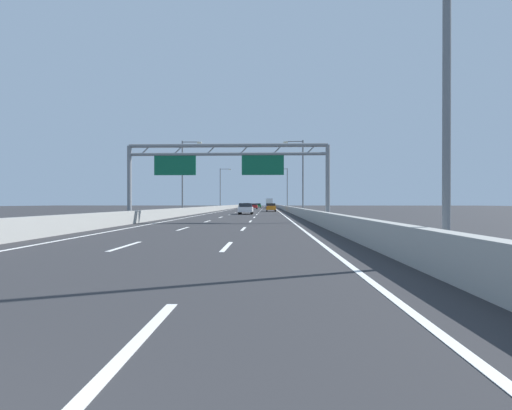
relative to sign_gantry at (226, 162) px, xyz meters
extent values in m
plane|color=#2D2D30|center=(0.17, 70.33, -4.82)|extent=(260.00, 260.00, 0.00)
cube|color=white|center=(-1.63, -17.17, -4.81)|extent=(0.16, 3.00, 0.01)
cube|color=white|center=(-1.63, -8.17, -4.81)|extent=(0.16, 3.00, 0.01)
cube|color=white|center=(-1.63, 0.83, -4.81)|extent=(0.16, 3.00, 0.01)
cube|color=white|center=(-1.63, 9.83, -4.81)|extent=(0.16, 3.00, 0.01)
cube|color=white|center=(-1.63, 18.83, -4.81)|extent=(0.16, 3.00, 0.01)
cube|color=white|center=(-1.63, 27.83, -4.81)|extent=(0.16, 3.00, 0.01)
cube|color=white|center=(-1.63, 36.83, -4.81)|extent=(0.16, 3.00, 0.01)
cube|color=white|center=(-1.63, 45.83, -4.81)|extent=(0.16, 3.00, 0.01)
cube|color=white|center=(-1.63, 54.83, -4.81)|extent=(0.16, 3.00, 0.01)
cube|color=white|center=(-1.63, 63.83, -4.81)|extent=(0.16, 3.00, 0.01)
cube|color=white|center=(-1.63, 72.83, -4.81)|extent=(0.16, 3.00, 0.01)
cube|color=white|center=(-1.63, 81.83, -4.81)|extent=(0.16, 3.00, 0.01)
cube|color=white|center=(-1.63, 90.83, -4.81)|extent=(0.16, 3.00, 0.01)
cube|color=white|center=(-1.63, 99.83, -4.81)|extent=(0.16, 3.00, 0.01)
cube|color=white|center=(-1.63, 108.83, -4.81)|extent=(0.16, 3.00, 0.01)
cube|color=white|center=(-1.63, 117.83, -4.81)|extent=(0.16, 3.00, 0.01)
cube|color=white|center=(-1.63, 126.83, -4.81)|extent=(0.16, 3.00, 0.01)
cube|color=white|center=(1.97, -26.17, -4.81)|extent=(0.16, 3.00, 0.01)
cube|color=white|center=(1.97, -17.17, -4.81)|extent=(0.16, 3.00, 0.01)
cube|color=white|center=(1.97, -8.17, -4.81)|extent=(0.16, 3.00, 0.01)
cube|color=white|center=(1.97, 0.83, -4.81)|extent=(0.16, 3.00, 0.01)
cube|color=white|center=(1.97, 9.83, -4.81)|extent=(0.16, 3.00, 0.01)
cube|color=white|center=(1.97, 18.83, -4.81)|extent=(0.16, 3.00, 0.01)
cube|color=white|center=(1.97, 27.83, -4.81)|extent=(0.16, 3.00, 0.01)
cube|color=white|center=(1.97, 36.83, -4.81)|extent=(0.16, 3.00, 0.01)
cube|color=white|center=(1.97, 45.83, -4.81)|extent=(0.16, 3.00, 0.01)
cube|color=white|center=(1.97, 54.83, -4.81)|extent=(0.16, 3.00, 0.01)
cube|color=white|center=(1.97, 63.83, -4.81)|extent=(0.16, 3.00, 0.01)
cube|color=white|center=(1.97, 72.83, -4.81)|extent=(0.16, 3.00, 0.01)
cube|color=white|center=(1.97, 81.83, -4.81)|extent=(0.16, 3.00, 0.01)
cube|color=white|center=(1.97, 90.83, -4.81)|extent=(0.16, 3.00, 0.01)
cube|color=white|center=(1.97, 99.83, -4.81)|extent=(0.16, 3.00, 0.01)
cube|color=white|center=(1.97, 108.83, -4.81)|extent=(0.16, 3.00, 0.01)
cube|color=white|center=(1.97, 117.83, -4.81)|extent=(0.16, 3.00, 0.01)
cube|color=white|center=(1.97, 126.83, -4.81)|extent=(0.16, 3.00, 0.01)
cube|color=white|center=(-5.08, 58.33, -4.81)|extent=(0.16, 176.00, 0.01)
cube|color=white|center=(5.42, 58.33, -4.81)|extent=(0.16, 176.00, 0.01)
cube|color=#9E9E99|center=(-6.73, 80.33, -4.35)|extent=(0.45, 220.00, 0.95)
cube|color=#9E9E99|center=(7.07, 80.33, -4.35)|extent=(0.45, 220.00, 0.95)
cylinder|color=gray|center=(-7.89, 0.00, -1.72)|extent=(0.36, 0.36, 6.20)
cylinder|color=gray|center=(8.23, 0.00, -1.72)|extent=(0.36, 0.36, 6.20)
cylinder|color=gray|center=(0.17, 0.00, 1.38)|extent=(16.12, 0.32, 0.32)
cylinder|color=gray|center=(0.17, 0.00, 0.68)|extent=(16.12, 0.26, 0.26)
cylinder|color=gray|center=(-6.55, 0.00, 1.03)|extent=(0.74, 0.10, 0.74)
cylinder|color=gray|center=(-3.86, 0.00, 1.03)|extent=(0.74, 0.10, 0.74)
cylinder|color=gray|center=(-1.18, 0.00, 1.03)|extent=(0.74, 0.10, 0.74)
cylinder|color=gray|center=(1.51, 0.00, 1.03)|extent=(0.74, 0.10, 0.74)
cylinder|color=gray|center=(4.20, 0.00, 1.03)|extent=(0.74, 0.10, 0.74)
cylinder|color=gray|center=(6.89, 0.00, 1.03)|extent=(0.74, 0.10, 0.74)
cube|color=#0F5B3D|center=(-4.13, 0.00, -0.22)|extent=(3.40, 0.12, 1.60)
cube|color=#0F5B3D|center=(3.01, 0.00, -0.22)|extent=(3.40, 0.12, 1.60)
cylinder|color=slate|center=(7.87, -20.77, -0.07)|extent=(0.20, 0.20, 9.50)
cylinder|color=slate|center=(-7.53, 17.44, -0.07)|extent=(0.20, 0.20, 9.50)
cylinder|color=slate|center=(-6.43, 17.44, 4.53)|extent=(2.20, 0.12, 0.12)
cube|color=#F2EAC6|center=(-5.33, 17.44, 4.43)|extent=(0.56, 0.28, 0.20)
cylinder|color=slate|center=(7.87, 17.44, -0.07)|extent=(0.20, 0.20, 9.50)
cylinder|color=slate|center=(6.77, 17.44, 4.53)|extent=(2.20, 0.12, 0.12)
cube|color=#F2EAC6|center=(5.67, 17.44, 4.43)|extent=(0.56, 0.28, 0.20)
cylinder|color=slate|center=(-7.53, 55.65, -0.07)|extent=(0.20, 0.20, 9.50)
cylinder|color=slate|center=(-6.43, 55.65, 4.53)|extent=(2.20, 0.12, 0.12)
cube|color=#F2EAC6|center=(-5.33, 55.65, 4.43)|extent=(0.56, 0.28, 0.20)
cylinder|color=slate|center=(7.87, 55.65, -0.07)|extent=(0.20, 0.20, 9.50)
cylinder|color=slate|center=(6.77, 55.65, 4.53)|extent=(2.20, 0.12, 0.12)
cube|color=#F2EAC6|center=(5.67, 55.65, 4.43)|extent=(0.56, 0.28, 0.20)
cube|color=red|center=(-0.08, 64.16, -4.17)|extent=(1.71, 4.58, 0.67)
cube|color=black|center=(-0.08, 64.29, -3.62)|extent=(1.51, 1.97, 0.43)
cylinder|color=black|center=(-0.82, 65.90, -4.50)|extent=(0.22, 0.64, 0.64)
cylinder|color=black|center=(0.67, 65.90, -4.50)|extent=(0.22, 0.64, 0.64)
cylinder|color=black|center=(-0.82, 62.42, -4.50)|extent=(0.22, 0.64, 0.64)
cylinder|color=black|center=(0.67, 62.42, -4.50)|extent=(0.22, 0.64, 0.64)
cube|color=#2347AD|center=(3.79, 73.35, -4.19)|extent=(1.89, 4.26, 0.63)
cube|color=black|center=(3.79, 72.94, -3.62)|extent=(1.66, 1.79, 0.50)
cylinder|color=black|center=(2.95, 74.93, -4.50)|extent=(0.22, 0.64, 0.64)
cylinder|color=black|center=(4.62, 74.93, -4.50)|extent=(0.22, 0.64, 0.64)
cylinder|color=black|center=(2.95, 71.77, -4.50)|extent=(0.22, 0.64, 0.64)
cylinder|color=black|center=(4.62, 71.77, -4.50)|extent=(0.22, 0.64, 0.64)
cube|color=orange|center=(4.00, 37.20, -4.15)|extent=(1.70, 4.41, 0.70)
cube|color=black|center=(4.00, 36.97, -3.57)|extent=(1.50, 2.09, 0.45)
cylinder|color=black|center=(3.25, 38.86, -4.50)|extent=(0.22, 0.64, 0.64)
cylinder|color=black|center=(4.74, 38.86, -4.50)|extent=(0.22, 0.64, 0.64)
cylinder|color=black|center=(3.25, 35.55, -4.50)|extent=(0.22, 0.64, 0.64)
cylinder|color=black|center=(4.74, 35.55, -4.50)|extent=(0.22, 0.64, 0.64)
cube|color=#A8ADB2|center=(-3.34, 68.61, -4.18)|extent=(1.81, 4.18, 0.63)
cube|color=black|center=(-3.34, 68.18, -3.62)|extent=(1.60, 1.83, 0.49)
cylinder|color=black|center=(-4.14, 70.16, -4.50)|extent=(0.22, 0.64, 0.64)
cylinder|color=black|center=(-2.55, 70.16, -4.50)|extent=(0.22, 0.64, 0.64)
cylinder|color=black|center=(-4.14, 67.07, -4.50)|extent=(0.22, 0.64, 0.64)
cylinder|color=black|center=(-2.55, 67.07, -4.50)|extent=(0.22, 0.64, 0.64)
cube|color=silver|center=(0.41, 21.06, -4.16)|extent=(1.86, 4.54, 0.67)
cube|color=black|center=(0.41, 20.84, -3.57)|extent=(1.63, 1.90, 0.52)
cylinder|color=black|center=(-0.41, 22.78, -4.50)|extent=(0.22, 0.64, 0.64)
cylinder|color=black|center=(1.23, 22.78, -4.50)|extent=(0.22, 0.64, 0.64)
cylinder|color=black|center=(-0.41, 19.33, -4.50)|extent=(0.22, 0.64, 0.64)
cylinder|color=black|center=(1.23, 19.33, -4.50)|extent=(0.22, 0.64, 0.64)
cube|color=black|center=(-3.27, 87.19, -4.17)|extent=(1.88, 4.31, 0.67)
cube|color=black|center=(-3.27, 86.77, -3.57)|extent=(1.65, 1.89, 0.53)
cylinder|color=black|center=(-4.10, 88.79, -4.50)|extent=(0.22, 0.64, 0.64)
cylinder|color=black|center=(-2.44, 88.79, -4.50)|extent=(0.22, 0.64, 0.64)
cylinder|color=black|center=(-4.10, 85.58, -4.50)|extent=(0.22, 0.64, 0.64)
cylinder|color=black|center=(-2.44, 85.58, -4.50)|extent=(0.22, 0.64, 0.64)
cube|color=#1E7A38|center=(0.25, 94.26, -4.18)|extent=(1.80, 4.53, 0.65)
cube|color=black|center=(0.25, 94.09, -3.63)|extent=(1.58, 1.82, 0.45)
cylinder|color=black|center=(-0.54, 95.97, -4.50)|extent=(0.22, 0.64, 0.64)
cylinder|color=black|center=(1.04, 95.97, -4.50)|extent=(0.22, 0.64, 0.64)
cylinder|color=black|center=(-0.54, 92.54, -4.50)|extent=(0.22, 0.64, 0.64)
cylinder|color=black|center=(1.04, 92.54, -4.50)|extent=(0.22, 0.64, 0.64)
cube|color=#B21E19|center=(3.92, 104.13, -3.26)|extent=(2.37, 2.13, 2.16)
cube|color=silver|center=(3.92, 100.23, -3.04)|extent=(2.37, 5.28, 2.60)
cylinder|color=black|center=(2.88, 104.30, -4.34)|extent=(0.28, 0.96, 0.96)
cylinder|color=black|center=(4.96, 104.30, -4.34)|extent=(0.28, 0.96, 0.96)
cylinder|color=black|center=(2.88, 98.99, -4.34)|extent=(0.28, 0.96, 0.96)
cylinder|color=black|center=(4.96, 98.99, -4.34)|extent=(0.28, 0.96, 0.96)
camera|label=1|loc=(3.41, -30.27, -3.29)|focal=26.32mm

